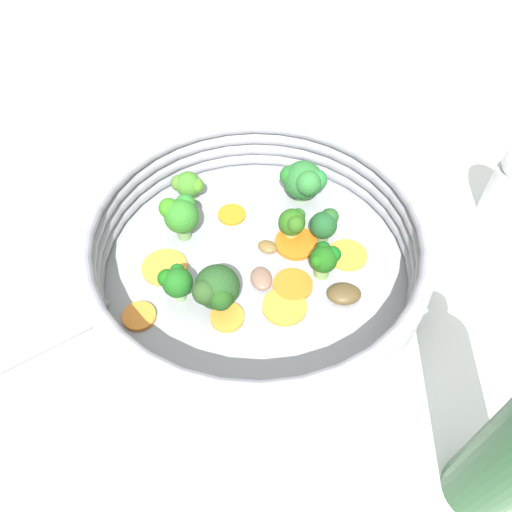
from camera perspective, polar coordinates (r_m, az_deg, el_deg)
name	(u,v)px	position (r m, az deg, el deg)	size (l,w,h in m)	color
ground_plane	(256,272)	(0.54, 0.00, -1.81)	(4.00, 4.00, 0.00)	white
skillet	(256,268)	(0.53, 0.00, -1.42)	(0.33, 0.33, 0.01)	#939699
skillet_rim_wall	(256,246)	(0.50, 0.00, 1.17)	(0.35, 0.35, 0.06)	#93929E
skillet_rivet_left	(104,304)	(0.52, -16.98, -5.25)	(0.01, 0.01, 0.01)	#909996
skillet_rivet_right	(137,364)	(0.47, -13.43, -11.88)	(0.01, 0.01, 0.01)	#989799
carrot_slice_0	(347,255)	(0.54, 10.40, 0.12)	(0.04, 0.04, 0.00)	orange
carrot_slice_1	(293,285)	(0.51, 4.22, -3.30)	(0.04, 0.04, 0.00)	orange
carrot_slice_2	(232,215)	(0.57, -2.78, 4.75)	(0.03, 0.03, 0.00)	orange
carrot_slice_3	(296,243)	(0.55, 4.56, 1.48)	(0.05, 0.05, 0.01)	orange
carrot_slice_4	(284,306)	(0.50, 3.28, -5.77)	(0.04, 0.04, 0.00)	orange
carrot_slice_5	(165,267)	(0.53, -10.41, -1.26)	(0.05, 0.05, 0.00)	orange
carrot_slice_6	(139,316)	(0.50, -13.19, -6.73)	(0.03, 0.03, 0.00)	orange
carrot_slice_7	(227,317)	(0.49, -3.29, -6.99)	(0.03, 0.03, 0.00)	orange
broccoli_floret_0	(326,223)	(0.54, 7.96, 3.80)	(0.03, 0.03, 0.04)	#6B8D4C
broccoli_floret_1	(181,214)	(0.54, -8.62, 4.73)	(0.04, 0.04, 0.05)	#6B9454
broccoli_floret_2	(324,259)	(0.51, 7.80, -0.32)	(0.03, 0.03, 0.04)	#7DA351
broccoli_floret_3	(293,222)	(0.54, 4.22, 3.85)	(0.03, 0.03, 0.04)	#87AF62
broccoli_floret_4	(188,185)	(0.59, -7.80, 8.06)	(0.03, 0.04, 0.04)	#85B064
broccoli_floret_5	(304,181)	(0.57, 5.51, 8.57)	(0.04, 0.05, 0.05)	#7CAB63
broccoli_floret_6	(176,282)	(0.49, -9.14, -2.90)	(0.03, 0.03, 0.04)	#87B36E
broccoli_floret_7	(216,289)	(0.47, -4.58, -3.80)	(0.05, 0.05, 0.05)	#6C8C4D
mushroom_piece_0	(268,247)	(0.54, 1.33, 1.07)	(0.02, 0.02, 0.01)	brown
mushroom_piece_1	(344,294)	(0.51, 10.04, -4.28)	(0.03, 0.03, 0.01)	brown
mushroom_piece_2	(261,278)	(0.51, 0.61, -2.58)	(0.03, 0.02, 0.01)	#7D5C4B
salt_shaker	(511,183)	(0.63, 27.14, 7.43)	(0.04, 0.04, 0.10)	silver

